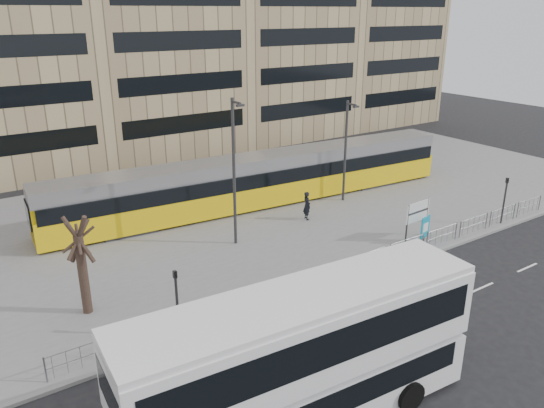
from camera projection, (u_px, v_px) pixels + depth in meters
ground at (340, 288)px, 26.86m from camera, size 120.00×120.00×0.00m
plaza at (224, 215)px, 36.17m from camera, size 64.00×24.00×0.15m
kerb at (340, 286)px, 26.87m from camera, size 64.00×0.25×0.17m
building_row at (119, 14)px, 49.91m from camera, size 70.40×18.40×31.20m
pedestrian_barrier at (364, 257)px, 27.96m from camera, size 32.07×0.07×1.10m
road_markings at (414, 318)px, 24.27m from camera, size 62.00×0.12×0.01m
double_decker_bus at (303, 355)px, 17.26m from camera, size 12.50×3.75×4.94m
tram at (261, 180)px, 37.58m from camera, size 30.56×5.10×3.59m
station_sign at (418, 213)px, 31.83m from camera, size 2.04×0.21×2.34m
ad_panel at (425, 227)px, 31.44m from camera, size 0.88×0.24×1.66m
pedestrian at (307, 206)px, 35.00m from camera, size 0.61×0.79×1.92m
traffic_light_west at (177, 295)px, 21.98m from camera, size 0.18×0.21×3.10m
traffic_light_east at (505, 195)px, 34.00m from camera, size 0.21×0.24×3.10m
lamp_post_west at (234, 168)px, 30.06m from camera, size 0.45×1.04×8.64m
lamp_post_east at (346, 147)px, 37.49m from camera, size 0.45×1.04×7.26m
bare_tree at (75, 212)px, 22.78m from camera, size 3.80×3.80×6.69m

